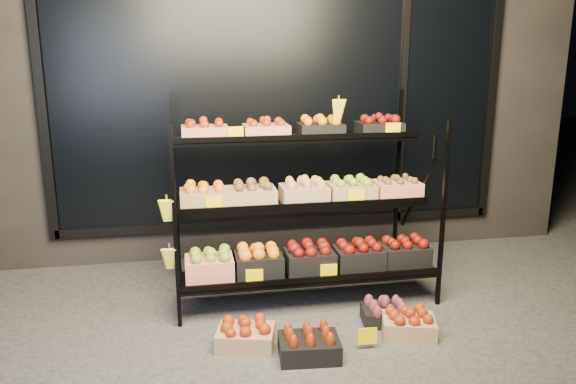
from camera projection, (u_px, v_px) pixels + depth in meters
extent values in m
plane|color=#514F4C|center=(319.00, 325.00, 4.19)|extent=(24.00, 24.00, 0.00)
cube|color=#2D2826|center=(266.00, 74.00, 6.25)|extent=(6.00, 2.00, 3.50)
cube|color=black|center=(282.00, 99.00, 5.32)|extent=(4.20, 0.04, 2.40)
cube|color=black|center=(283.00, 221.00, 5.60)|extent=(4.30, 0.06, 0.08)
cube|color=black|center=(41.00, 103.00, 4.92)|extent=(0.08, 0.06, 2.50)
cube|color=black|center=(491.00, 96.00, 5.69)|extent=(0.08, 0.06, 2.50)
cube|color=black|center=(402.00, 97.00, 5.52)|extent=(0.06, 0.06, 2.50)
cylinder|color=black|center=(434.00, 147.00, 5.67)|extent=(0.02, 0.02, 0.25)
cube|color=black|center=(175.00, 230.00, 4.00)|extent=(0.03, 0.03, 1.50)
cube|color=black|center=(443.00, 215.00, 4.36)|extent=(0.03, 0.03, 1.50)
cube|color=black|center=(176.00, 188.00, 4.90)|extent=(0.03, 0.03, 1.66)
cube|color=black|center=(398.00, 178.00, 5.27)|extent=(0.03, 0.03, 1.66)
cube|color=black|center=(309.00, 274.00, 4.46)|extent=(2.05, 0.42, 0.03)
cube|color=black|center=(315.00, 280.00, 4.26)|extent=(2.05, 0.02, 0.05)
cube|color=black|center=(302.00, 204.00, 4.63)|extent=(2.05, 0.40, 0.03)
cube|color=black|center=(307.00, 206.00, 4.44)|extent=(2.05, 0.02, 0.05)
cube|color=black|center=(295.00, 139.00, 4.79)|extent=(2.05, 0.40, 0.03)
cube|color=black|center=(300.00, 138.00, 4.60)|extent=(2.05, 0.02, 0.05)
cube|color=tan|center=(205.00, 133.00, 4.64)|extent=(0.38, 0.28, 0.11)
ellipsoid|color=#A3230B|center=(205.00, 122.00, 4.62)|extent=(0.32, 0.24, 0.07)
cube|color=tan|center=(266.00, 131.00, 4.73)|extent=(0.38, 0.28, 0.11)
ellipsoid|color=#A3230B|center=(266.00, 121.00, 4.71)|extent=(0.32, 0.24, 0.07)
cube|color=black|center=(320.00, 130.00, 4.81)|extent=(0.38, 0.28, 0.11)
ellipsoid|color=orange|center=(320.00, 120.00, 4.79)|extent=(0.32, 0.24, 0.07)
cube|color=black|center=(379.00, 128.00, 4.91)|extent=(0.38, 0.28, 0.11)
ellipsoid|color=maroon|center=(379.00, 119.00, 4.89)|extent=(0.32, 0.24, 0.07)
cube|color=tan|center=(204.00, 199.00, 4.46)|extent=(0.38, 0.28, 0.14)
ellipsoid|color=orange|center=(204.00, 186.00, 4.44)|extent=(0.32, 0.24, 0.07)
cube|color=tan|center=(252.00, 196.00, 4.53)|extent=(0.38, 0.28, 0.14)
ellipsoid|color=brown|center=(252.00, 184.00, 4.51)|extent=(0.32, 0.24, 0.07)
cube|color=tan|center=(304.00, 194.00, 4.61)|extent=(0.38, 0.28, 0.14)
ellipsoid|color=gold|center=(304.00, 182.00, 4.58)|extent=(0.32, 0.24, 0.07)
cube|color=tan|center=(351.00, 192.00, 4.68)|extent=(0.38, 0.28, 0.14)
ellipsoid|color=#7EAC2B|center=(351.00, 180.00, 4.66)|extent=(0.32, 0.24, 0.07)
cube|color=tan|center=(396.00, 190.00, 4.75)|extent=(0.38, 0.28, 0.14)
ellipsoid|color=brown|center=(397.00, 178.00, 4.73)|extent=(0.32, 0.24, 0.07)
cube|color=tan|center=(211.00, 269.00, 4.30)|extent=(0.38, 0.28, 0.18)
ellipsoid|color=#7EAC2B|center=(210.00, 254.00, 4.27)|extent=(0.32, 0.24, 0.07)
cube|color=black|center=(258.00, 266.00, 4.36)|extent=(0.38, 0.28, 0.18)
ellipsoid|color=orange|center=(257.00, 251.00, 4.33)|extent=(0.32, 0.24, 0.07)
cube|color=black|center=(310.00, 262.00, 4.44)|extent=(0.38, 0.28, 0.18)
ellipsoid|color=maroon|center=(310.00, 248.00, 4.41)|extent=(0.32, 0.24, 0.07)
cube|color=black|center=(358.00, 259.00, 4.51)|extent=(0.38, 0.28, 0.18)
ellipsoid|color=maroon|center=(359.00, 245.00, 4.48)|extent=(0.32, 0.24, 0.07)
cube|color=black|center=(404.00, 256.00, 4.58)|extent=(0.38, 0.28, 0.18)
ellipsoid|color=maroon|center=(405.00, 242.00, 4.55)|extent=(0.32, 0.24, 0.07)
ellipsoid|color=yellow|center=(166.00, 198.00, 3.95)|extent=(0.14, 0.08, 0.22)
ellipsoid|color=yellow|center=(169.00, 247.00, 4.04)|extent=(0.14, 0.08, 0.22)
ellipsoid|color=yellow|center=(339.00, 98.00, 4.67)|extent=(0.14, 0.08, 0.22)
cube|color=#FED900|center=(214.00, 204.00, 4.33)|extent=(0.13, 0.01, 0.12)
cube|color=#FED900|center=(357.00, 197.00, 4.54)|extent=(0.13, 0.01, 0.12)
cube|color=#FED900|center=(393.00, 130.00, 4.78)|extent=(0.13, 0.01, 0.12)
cube|color=#FED900|center=(236.00, 134.00, 4.54)|extent=(0.13, 0.01, 0.12)
cube|color=#FED900|center=(254.00, 277.00, 4.22)|extent=(0.13, 0.01, 0.12)
cube|color=#FED900|center=(329.00, 272.00, 4.32)|extent=(0.13, 0.01, 0.12)
cube|color=#FED900|center=(367.00, 341.00, 3.84)|extent=(0.13, 0.01, 0.12)
cube|color=tan|center=(246.00, 338.00, 3.87)|extent=(0.45, 0.37, 0.13)
ellipsoid|color=#A3230B|center=(245.00, 325.00, 3.85)|extent=(0.38, 0.31, 0.07)
cube|color=black|center=(309.00, 348.00, 3.74)|extent=(0.42, 0.33, 0.14)
ellipsoid|color=#A3230B|center=(309.00, 334.00, 3.71)|extent=(0.36, 0.28, 0.07)
cube|color=tan|center=(408.00, 326.00, 4.04)|extent=(0.43, 0.37, 0.13)
ellipsoid|color=#A3230B|center=(409.00, 314.00, 4.02)|extent=(0.36, 0.31, 0.07)
cube|color=black|center=(385.00, 315.00, 4.22)|extent=(0.37, 0.30, 0.12)
ellipsoid|color=brown|center=(386.00, 305.00, 4.20)|extent=(0.31, 0.25, 0.07)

